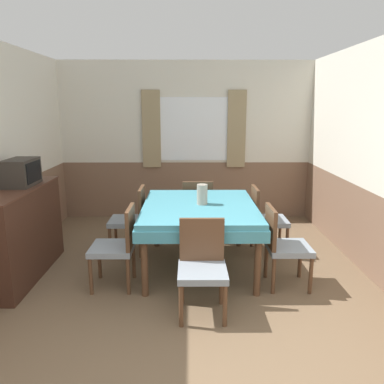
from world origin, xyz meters
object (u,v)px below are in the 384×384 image
(chair_head_window, at_px, (197,207))
(vase, at_px, (202,194))
(chair_head_near, at_px, (202,264))
(sideboard, at_px, (19,232))
(dining_table, at_px, (199,213))
(chair_left_far, at_px, (132,217))
(chair_right_far, at_px, (265,217))
(chair_left_near, at_px, (118,244))
(chair_right_near, at_px, (283,243))
(tv, at_px, (21,172))

(chair_head_window, bearing_deg, vase, -88.13)
(chair_head_near, relative_size, sideboard, 0.60)
(dining_table, distance_m, chair_left_far, 1.00)
(sideboard, bearing_deg, chair_right_far, 13.72)
(dining_table, xyz_separation_m, chair_left_far, (-0.86, 0.48, -0.19))
(chair_head_near, height_order, chair_head_window, same)
(dining_table, distance_m, chair_left_near, 1.00)
(chair_left_near, bearing_deg, chair_right_near, -90.00)
(chair_head_window, relative_size, chair_left_far, 1.00)
(chair_head_window, distance_m, sideboard, 2.34)
(sideboard, bearing_deg, chair_head_window, 31.25)
(chair_right_far, bearing_deg, chair_head_window, -120.83)
(dining_table, bearing_deg, chair_right_far, 28.84)
(chair_head_near, xyz_separation_m, vase, (0.03, 1.01, 0.41))
(chair_right_far, bearing_deg, tv, -79.07)
(vase, bearing_deg, chair_left_far, 153.15)
(chair_right_far, xyz_separation_m, chair_head_near, (-0.86, -1.46, 0.00))
(chair_right_near, relative_size, sideboard, 0.60)
(chair_head_window, relative_size, tv, 1.88)
(chair_left_far, bearing_deg, chair_head_near, -149.51)
(chair_right_near, bearing_deg, chair_left_far, -118.84)
(chair_left_near, relative_size, chair_right_near, 1.00)
(tv, distance_m, vase, 2.03)
(chair_left_near, bearing_deg, tv, 70.26)
(chair_right_far, bearing_deg, chair_head_near, -30.49)
(chair_right_near, height_order, tv, tv)
(chair_left_near, distance_m, chair_right_near, 1.73)
(chair_head_near, bearing_deg, tv, -24.82)
(chair_head_near, xyz_separation_m, chair_head_window, (0.00, 1.98, 0.00))
(chair_left_near, height_order, tv, tv)
(chair_left_near, xyz_separation_m, chair_right_near, (1.73, 0.00, 0.00))
(dining_table, distance_m, chair_head_near, 1.01)
(dining_table, height_order, chair_right_near, chair_right_near)
(chair_right_near, distance_m, chair_head_window, 1.70)
(dining_table, xyz_separation_m, chair_left_near, (-0.86, -0.48, -0.19))
(chair_right_near, bearing_deg, vase, -120.90)
(chair_right_far, bearing_deg, dining_table, -61.16)
(dining_table, relative_size, chair_left_near, 1.82)
(dining_table, xyz_separation_m, chair_right_far, (0.86, 0.48, -0.19))
(chair_right_far, xyz_separation_m, chair_left_far, (-1.73, 0.00, 0.00))
(chair_right_near, height_order, chair_head_window, same)
(chair_head_window, height_order, vase, vase)
(chair_right_far, distance_m, vase, 1.03)
(chair_left_near, distance_m, vase, 1.10)
(chair_right_near, height_order, chair_left_far, same)
(chair_left_near, distance_m, sideboard, 1.17)
(chair_left_far, bearing_deg, dining_table, -118.84)
(chair_right_near, xyz_separation_m, chair_head_near, (-0.86, -0.51, 0.00))
(chair_head_window, distance_m, vase, 1.05)
(chair_right_far, xyz_separation_m, chair_head_window, (-0.86, 0.51, 0.00))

